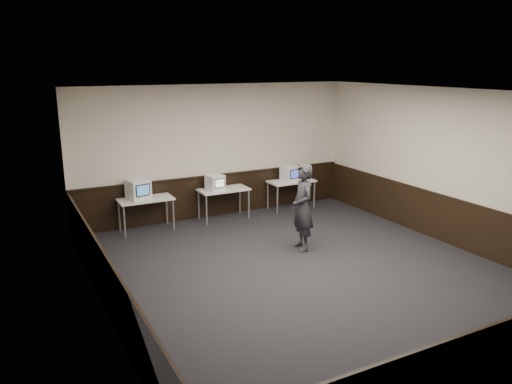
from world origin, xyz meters
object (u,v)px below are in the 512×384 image
at_px(desk_center, 224,192).
at_px(desk_right, 291,183).
at_px(desk_left, 146,202).
at_px(person, 303,207).
at_px(emac_right, 290,173).
at_px(emac_center, 215,182).
at_px(emac_left, 138,189).

height_order(desk_center, desk_right, same).
height_order(desk_left, person, person).
relative_size(desk_left, desk_center, 1.00).
bearing_deg(emac_right, desk_center, 174.59).
relative_size(desk_center, emac_center, 2.72).
bearing_deg(desk_right, person, -117.08).
bearing_deg(desk_right, emac_right, -176.61).
distance_m(desk_left, emac_right, 3.77).
bearing_deg(desk_center, emac_left, 179.10).
relative_size(emac_left, emac_right, 1.22).
height_order(desk_left, desk_right, same).
bearing_deg(desk_left, desk_center, 0.00).
xyz_separation_m(desk_left, person, (2.47, -2.60, 0.20)).
distance_m(desk_center, emac_center, 0.33).
xyz_separation_m(emac_left, person, (2.61, -2.63, -0.09)).
height_order(desk_right, emac_center, emac_center).
xyz_separation_m(desk_left, desk_right, (3.80, 0.00, 0.00)).
distance_m(desk_right, emac_right, 0.27).
distance_m(desk_left, emac_center, 1.70).
height_order(desk_right, emac_left, emac_left).
xyz_separation_m(desk_center, desk_right, (1.90, 0.00, 0.00)).
bearing_deg(emac_left, emac_center, -12.77).
bearing_deg(emac_center, desk_center, -8.40).
xyz_separation_m(desk_left, emac_right, (3.76, -0.00, 0.27)).
distance_m(desk_left, desk_center, 1.90).
bearing_deg(emac_left, person, -56.71).
bearing_deg(emac_center, desk_right, -9.93).
bearing_deg(person, emac_center, -152.57).
xyz_separation_m(desk_left, desk_center, (1.90, 0.00, 0.00)).
relative_size(desk_right, emac_right, 2.67).
bearing_deg(emac_center, person, -83.12).
height_order(desk_left, desk_center, same).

